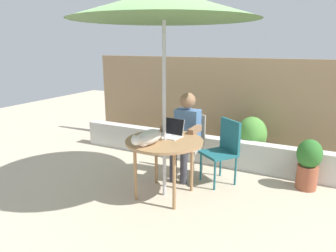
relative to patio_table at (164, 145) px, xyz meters
name	(u,v)px	position (x,y,z in m)	size (l,w,h in m)	color
ground_plane	(164,195)	(0.00, 0.00, -0.67)	(14.00, 14.00, 0.00)	#BCAD93
fence_back	(217,105)	(0.00, 2.05, 0.15)	(4.95, 0.08, 1.65)	#937756
planter_wall_low	(201,149)	(0.00, 1.30, -0.45)	(4.46, 0.20, 0.44)	beige
patio_table	(164,145)	(0.00, 0.00, 0.00)	(0.95, 0.95, 0.74)	#9E754C
patio_umbrella	(164,5)	(0.00, 0.00, 1.61)	(2.12, 2.12, 2.44)	#B7B7BC
chair_occupied	(190,140)	(0.00, 0.81, -0.16)	(0.40, 0.40, 0.88)	#B2A899
chair_empty	(224,146)	(0.54, 0.72, -0.16)	(0.56, 0.56, 0.88)	#1E606B
person_seated	(185,131)	(0.00, 0.65, 0.01)	(0.48, 0.48, 1.22)	#4C72A5
laptop	(171,131)	(0.00, 0.18, 0.13)	(0.32, 0.28, 0.21)	silver
cat	(148,138)	(-0.08, -0.26, 0.15)	(0.25, 0.64, 0.17)	silver
potted_plant_near_fence	(308,162)	(1.60, 1.01, -0.30)	(0.32, 0.32, 0.68)	#9E5138
potted_plant_by_chair	(251,139)	(0.73, 1.62, -0.27)	(0.48, 0.48, 0.76)	#595654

